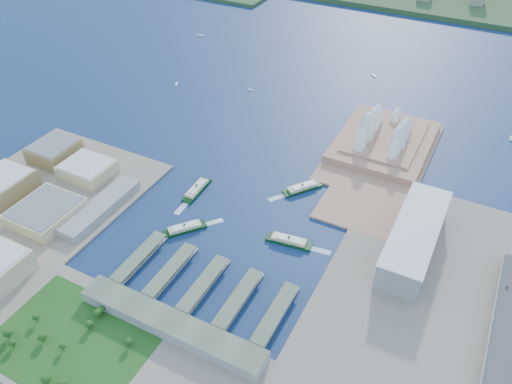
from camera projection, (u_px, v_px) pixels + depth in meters
The scene contains 20 objects.
ground at pixel (228, 240), 584.15m from camera, with size 3000.00×3000.00×0.00m, color #0E1A44.
west_land at pixel (5, 226), 600.52m from camera, with size 220.00×390.00×3.00m, color gray.
east_land at pixel (425, 355), 461.98m from camera, with size 240.00×500.00×3.00m, color gray.
peninsula at pixel (381, 152), 724.82m from camera, with size 135.00×220.00×3.00m, color #AA775D.
opera_house at pixel (387, 127), 720.58m from camera, with size 134.00×180.00×58.00m, color white, non-canonical shape.
toaster_building at pixel (414, 238), 556.55m from camera, with size 45.00×155.00×35.00m, color gray.
west_buildings at pixel (24, 200), 615.45m from camera, with size 200.00×280.00×27.00m, color olive, non-canonical shape.
ferry_wharves at pixel (204, 285), 524.17m from camera, with size 184.00×90.00×9.30m, color #546149, non-canonical shape.
terminal_building at pixel (171, 325), 479.47m from camera, with size 200.00×28.00×12.00m, color gray.
park at pixel (71, 336), 467.12m from camera, with size 150.00×110.00×16.00m, color #194714, non-canonical shape.
ferry_a at pixel (197, 188), 652.63m from camera, with size 14.10×55.39×10.47m, color black, non-canonical shape.
ferry_b at pixel (303, 187), 655.06m from camera, with size 13.73×53.95×10.20m, color black, non-canonical shape.
ferry_c at pixel (185, 227), 593.96m from camera, with size 13.34×52.40×9.91m, color black, non-canonical shape.
ferry_d at pixel (289, 239), 577.16m from camera, with size 13.72×53.92×10.19m, color black, non-canonical shape.
boat_a at pixel (176, 84), 896.51m from camera, with size 3.35×13.42×2.59m, color white, non-canonical shape.
boat_b at pixel (251, 90), 878.71m from camera, with size 3.20×9.14×2.47m, color white, non-canonical shape.
boat_c at pixel (511, 138), 754.48m from camera, with size 3.74×12.83×2.89m, color white, non-canonical shape.
boat_d at pixel (200, 35), 1078.75m from camera, with size 3.35×15.32×2.59m, color white, non-canonical shape.
boat_e at pixel (374, 75), 923.16m from camera, with size 3.72×11.70×2.87m, color white, non-canonical shape.
car_c at pixel (507, 287), 507.34m from camera, with size 1.96×4.83×1.40m, color slate.
Camera 1 is at (223.87, -359.06, 407.93)m, focal length 35.00 mm.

